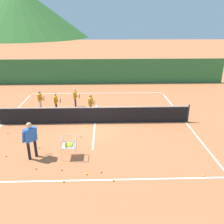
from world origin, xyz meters
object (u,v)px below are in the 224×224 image
Objects in this scene: tennis_net at (95,115)px; tennis_ball_9 at (6,156)px; student_1 at (56,101)px; tennis_ball_2 at (81,137)px; tennis_ball_5 at (113,180)px; tennis_ball_7 at (61,169)px; tennis_ball_6 at (101,172)px; tennis_ball_10 at (36,168)px; tennis_ball_8 at (63,181)px; tennis_ball_3 at (86,174)px; ball_cart at (69,145)px; tennis_ball_0 at (7,133)px; tennis_ball_4 at (203,175)px; tennis_ball_1 at (39,147)px; tennis_ball_11 at (87,127)px; student_0 at (40,99)px; student_3 at (91,103)px; student_2 at (75,96)px; instructor at (31,137)px.

tennis_net is 5.09m from tennis_ball_9.
student_1 reaches higher than tennis_ball_2.
student_1 is 4.05m from tennis_ball_2.
tennis_ball_5 is 1.00× the size of tennis_ball_7.
tennis_ball_6 is 1.00× the size of tennis_ball_10.
tennis_ball_9 is (-4.55, 1.81, 0.00)m from tennis_ball_5.
tennis_ball_7 is at bearing 104.84° from tennis_ball_8.
tennis_net is at bearing 75.69° from tennis_ball_7.
tennis_ball_3 is 1.00× the size of tennis_ball_10.
tennis_ball_6 is (2.86, -6.53, -0.72)m from student_1.
ball_cart is 4.24m from tennis_ball_0.
tennis_ball_3 and tennis_ball_4 have the same top height.
tennis_ball_0 is 5.64m from tennis_ball_3.
tennis_ball_1 is 4.13m from tennis_ball_5.
tennis_ball_10 is (-2.57, 0.30, 0.00)m from tennis_ball_6.
student_0 is at bearing 137.14° from tennis_ball_11.
tennis_ball_9 is (-2.74, 0.10, -0.55)m from ball_cart.
student_1 is 1.40× the size of ball_cart.
tennis_ball_2 is 1.00× the size of tennis_ball_6.
tennis_ball_6 is 4.29m from tennis_ball_9.
student_0 is at bearing 156.06° from student_1.
tennis_ball_2 is (0.32, 1.81, -0.55)m from ball_cart.
student_3 is at bearing 82.01° from ball_cart.
tennis_net is at bearing 88.20° from tennis_ball_3.
tennis_ball_4 is (4.52, -6.47, -0.72)m from student_3.
student_1 is 1.00× the size of student_2.
instructor is 1.31× the size of student_2.
tennis_ball_0 is at bearing 139.84° from tennis_ball_3.
student_0 is 2.24m from student_2.
student_1 is 7.27m from tennis_ball_8.
tennis_ball_3 is at bearing -88.88° from student_3.
tennis_ball_2 is (1.80, 1.02, 0.00)m from tennis_ball_1.
student_3 is at bearing 85.58° from tennis_ball_11.
student_0 is 18.39× the size of tennis_ball_3.
tennis_ball_11 is (3.28, 2.83, 0.00)m from tennis_ball_9.
tennis_ball_8 is at bearing -100.27° from tennis_net.
tennis_ball_5 is (2.22, -7.99, -0.72)m from student_2.
tennis_ball_6 is 1.00× the size of tennis_ball_9.
tennis_ball_10 is at bearing -114.69° from tennis_ball_11.
tennis_ball_7 is (1.29, -1.76, 0.00)m from tennis_ball_1.
tennis_ball_4 is (7.82, -7.37, -0.72)m from student_0.
instructor is 24.04× the size of tennis_ball_0.
student_2 is 18.42× the size of tennis_ball_10.
tennis_net is 5.35m from tennis_ball_5.
tennis_ball_5 is at bearing -74.62° from tennis_ball_11.
tennis_ball_8 is (-0.68, -6.67, -0.72)m from student_3.
tennis_ball_0 is 6.68m from tennis_ball_5.
tennis_ball_0 is at bearing 142.65° from tennis_ball_5.
tennis_ball_1 and tennis_ball_11 have the same top height.
tennis_ball_0 is at bearing 130.81° from tennis_ball_8.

